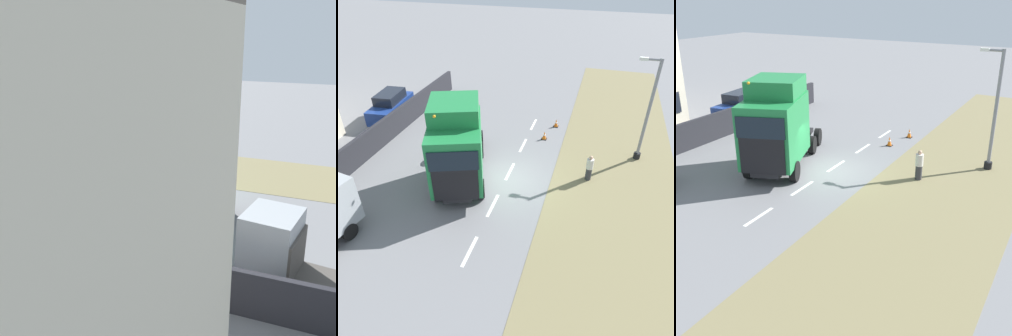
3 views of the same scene
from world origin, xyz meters
The scene contains 10 objects.
ground_plane centered at (0.00, 0.00, 0.00)m, with size 120.00×120.00×0.00m, color slate.
grass_verge centered at (-6.00, 0.00, 0.01)m, with size 7.00×44.00×0.01m.
lane_markings centered at (0.00, -0.70, 0.00)m, with size 0.16×14.60×0.00m.
boundary_wall centered at (9.00, 0.00, 0.85)m, with size 0.25×24.00×1.69m.
lorry_cab centered at (2.35, 1.24, 2.44)m, with size 4.99×7.76×4.98m.
parked_car centered at (10.74, -5.13, 0.99)m, with size 2.26×4.70×2.04m.
lamp_post centered at (-7.19, -4.39, 2.78)m, with size 1.33×0.41×6.24m.
pedestrian centered at (-4.50, -1.24, 0.76)m, with size 0.39×0.39×1.57m.
traffic_cone_lead centered at (-1.19, -5.15, 0.28)m, with size 0.36×0.36×0.58m.
traffic_cone_trailing centered at (-1.66, -7.24, 0.28)m, with size 0.36×0.36×0.58m.
Camera 2 is at (-4.35, 14.65, 11.21)m, focal length 35.00 mm.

